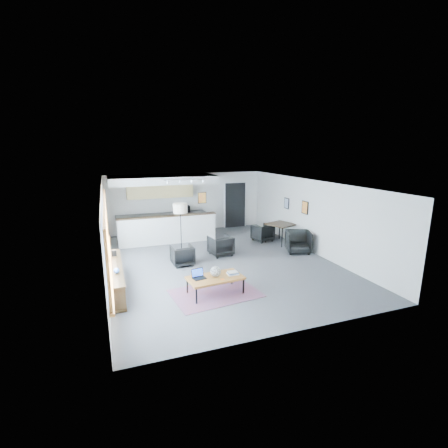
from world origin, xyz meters
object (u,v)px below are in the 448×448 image
object	(u,v)px
coffee_table	(215,278)
dining_chair_near	(298,242)
armchair_right	(221,245)
dining_chair_far	(262,233)
ceramic_pot	(216,271)
laptop	(198,275)
microwave	(184,208)
floor_lamp	(180,210)
armchair_left	(182,254)
dining_table	(281,225)
book_stack	(233,273)

from	to	relation	value
coffee_table	dining_chair_near	world-z (taller)	dining_chair_near
armchair_right	dining_chair_far	xyz separation A→B (m)	(2.19, 1.10, -0.07)
ceramic_pot	armchair_right	xyz separation A→B (m)	(1.14, 2.87, -0.22)
laptop	armchair_right	bearing A→B (deg)	49.65
coffee_table	microwave	bearing A→B (deg)	77.82
floor_lamp	microwave	world-z (taller)	floor_lamp
armchair_left	dining_table	distance (m)	4.38
laptop	coffee_table	bearing A→B (deg)	-23.59
floor_lamp	dining_table	bearing A→B (deg)	-4.05
laptop	book_stack	xyz separation A→B (m)	(0.91, -0.09, -0.03)
book_stack	dining_chair_far	xyz separation A→B (m)	(2.87, 4.00, -0.19)
laptop	ceramic_pot	size ratio (longest dim) A/B	1.31
armchair_right	microwave	world-z (taller)	microwave
ceramic_pot	dining_chair_far	distance (m)	5.20
book_stack	armchair_right	xyz separation A→B (m)	(0.68, 2.90, -0.12)
laptop	armchair_right	xyz separation A→B (m)	(1.59, 2.80, -0.15)
laptop	microwave	world-z (taller)	microwave
ceramic_pot	dining_chair_near	world-z (taller)	same
book_stack	armchair_right	world-z (taller)	armchair_right
armchair_right	floor_lamp	world-z (taller)	floor_lamp
book_stack	dining_chair_near	size ratio (longest dim) A/B	0.39
dining_table	ceramic_pot	bearing A→B (deg)	-138.22
book_stack	armchair_right	bearing A→B (deg)	76.76
ceramic_pot	armchair_right	size ratio (longest dim) A/B	0.36
dining_chair_near	dining_table	bearing A→B (deg)	111.55
dining_chair_far	coffee_table	bearing A→B (deg)	37.50
dining_table	dining_chair_far	distance (m)	0.85
ceramic_pot	armchair_left	bearing A→B (deg)	98.22
dining_table	dining_chair_near	distance (m)	1.31
floor_lamp	armchair_left	bearing A→B (deg)	-101.40
armchair_left	dining_table	size ratio (longest dim) A/B	0.58
dining_table	dining_chair_near	xyz separation A→B (m)	(0.00, -1.26, -0.35)
book_stack	dining_table	xyz separation A→B (m)	(3.42, 3.49, 0.22)
armchair_right	dining_chair_near	world-z (taller)	armchair_right
microwave	armchair_right	bearing A→B (deg)	-74.89
floor_lamp	microwave	xyz separation A→B (m)	(0.73, 2.61, -0.44)
armchair_left	microwave	distance (m)	4.18
floor_lamp	ceramic_pot	bearing A→B (deg)	-89.02
coffee_table	dining_table	size ratio (longest dim) A/B	1.24
laptop	dining_chair_near	distance (m)	4.83
armchair_right	dining_table	world-z (taller)	dining_table
laptop	dining_table	bearing A→B (deg)	27.34
book_stack	armchair_left	distance (m)	2.53
book_stack	dining_chair_near	world-z (taller)	dining_chair_near
laptop	armchair_left	bearing A→B (deg)	76.67
dining_chair_near	dining_chair_far	world-z (taller)	dining_chair_near
book_stack	floor_lamp	world-z (taller)	floor_lamp
floor_lamp	dining_chair_near	distance (m)	4.40
microwave	ceramic_pot	bearing A→B (deg)	-88.70
laptop	dining_chair_far	xyz separation A→B (m)	(3.78, 3.91, -0.21)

